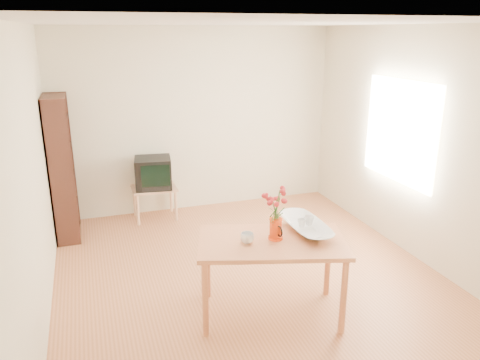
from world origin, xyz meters
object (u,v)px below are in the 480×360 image
object	(u,v)px
pitcher	(276,230)
table	(272,249)
mug	(247,238)
television	(153,172)
bowl	(306,207)

from	to	relation	value
pitcher	table	bearing A→B (deg)	-159.27
table	mug	size ratio (longest dim) A/B	12.30
mug	television	xyz separation A→B (m)	(-0.43, 2.68, -0.12)
bowl	television	xyz separation A→B (m)	(-1.04, 2.59, -0.31)
pitcher	mug	distance (m)	0.27
pitcher	television	xyz separation A→B (m)	(-0.70, 2.68, -0.16)
mug	bowl	bearing A→B (deg)	169.40
table	bowl	xyz separation A→B (m)	(0.38, 0.11, 0.32)
table	mug	xyz separation A→B (m)	(-0.23, 0.02, 0.14)
bowl	pitcher	bearing A→B (deg)	-165.29
table	television	bearing A→B (deg)	120.08
mug	table	bearing A→B (deg)	156.33
table	pitcher	size ratio (longest dim) A/B	7.04
mug	television	size ratio (longest dim) A/B	0.22
table	pitcher	bearing A→B (deg)	42.19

